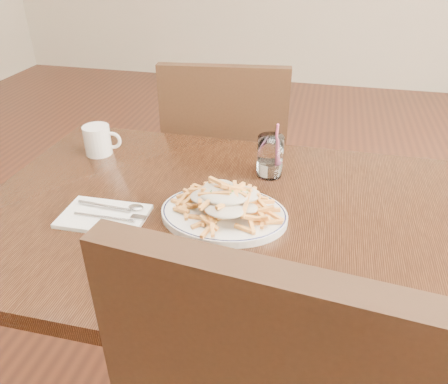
% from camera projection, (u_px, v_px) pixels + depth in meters
% --- Properties ---
extents(table, '(1.20, 0.80, 0.75)m').
position_uv_depth(table, '(226.00, 237.00, 1.08)').
color(table, black).
rests_on(table, ground).
extents(chair_far, '(0.49, 0.49, 0.95)m').
position_uv_depth(chair_far, '(227.00, 164.00, 1.70)').
color(chair_far, black).
rests_on(chair_far, ground).
extents(fries_plate, '(0.33, 0.30, 0.02)m').
position_uv_depth(fries_plate, '(224.00, 214.00, 1.01)').
color(fries_plate, white).
rests_on(fries_plate, table).
extents(loaded_fries, '(0.23, 0.19, 0.07)m').
position_uv_depth(loaded_fries, '(224.00, 198.00, 0.98)').
color(loaded_fries, '#E89E47').
rests_on(loaded_fries, fries_plate).
extents(napkin, '(0.20, 0.13, 0.01)m').
position_uv_depth(napkin, '(104.00, 216.00, 1.01)').
color(napkin, white).
rests_on(napkin, table).
extents(cutlery, '(0.19, 0.06, 0.01)m').
position_uv_depth(cutlery, '(104.00, 212.00, 1.01)').
color(cutlery, silver).
rests_on(cutlery, napkin).
extents(water_glass, '(0.07, 0.07, 0.15)m').
position_uv_depth(water_glass, '(270.00, 159.00, 1.16)').
color(water_glass, white).
rests_on(water_glass, table).
extents(coffee_mug, '(0.11, 0.08, 0.09)m').
position_uv_depth(coffee_mug, '(98.00, 140.00, 1.28)').
color(coffee_mug, white).
rests_on(coffee_mug, table).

